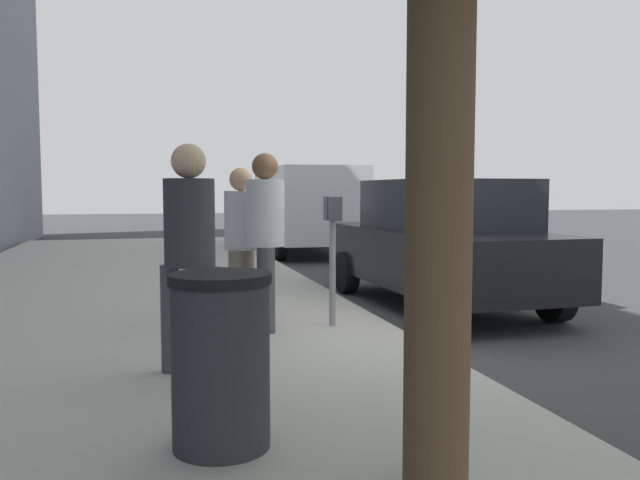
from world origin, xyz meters
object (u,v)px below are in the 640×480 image
at_px(parking_meter, 333,233).
at_px(trash_bin, 221,360).
at_px(pedestrian_bystander, 190,238).
at_px(parking_officer, 241,232).
at_px(parked_van_far, 306,205).
at_px(parked_sedan_near, 440,243).
at_px(pedestrian_at_meter, 265,224).

bearing_deg(parking_meter, trash_bin, 153.45).
relative_size(parking_meter, pedestrian_bystander, 0.76).
height_order(parking_meter, parking_officer, parking_officer).
distance_m(pedestrian_bystander, trash_bin, 1.66).
bearing_deg(parking_officer, pedestrian_bystander, -79.96).
distance_m(parking_meter, parked_van_far, 9.80).
bearing_deg(trash_bin, pedestrian_bystander, 2.69).
distance_m(parking_meter, parking_officer, 1.03).
xyz_separation_m(parking_officer, parked_sedan_near, (1.11, -2.94, -0.27)).
bearing_deg(pedestrian_at_meter, parked_van_far, 77.83).
height_order(pedestrian_bystander, trash_bin, pedestrian_bystander).
relative_size(parking_meter, parked_sedan_near, 0.32).
bearing_deg(parked_sedan_near, pedestrian_at_meter, 119.21).
relative_size(parking_meter, trash_bin, 1.40).
distance_m(parked_sedan_near, trash_bin, 5.84).
bearing_deg(parked_sedan_near, pedestrian_bystander, 130.47).
xyz_separation_m(parking_meter, parking_officer, (0.45, 0.93, -0.00)).
xyz_separation_m(parked_van_far, trash_bin, (-12.68, 3.54, -0.60)).
relative_size(pedestrian_at_meter, trash_bin, 1.85).
height_order(parking_officer, parked_van_far, parked_van_far).
bearing_deg(parked_van_far, parking_officer, 162.21).
bearing_deg(pedestrian_at_meter, parking_meter, 1.73).
distance_m(parking_officer, parked_van_far, 9.61).
bearing_deg(pedestrian_bystander, parking_meter, -9.05).
bearing_deg(parked_sedan_near, parking_meter, 127.84).
bearing_deg(pedestrian_bystander, parking_officer, 18.44).
bearing_deg(pedestrian_bystander, parked_van_far, 19.46).
distance_m(parking_meter, parked_sedan_near, 2.55).
xyz_separation_m(pedestrian_bystander, parking_officer, (1.98, -0.68, -0.09)).
height_order(parking_meter, parked_van_far, parked_van_far).
relative_size(pedestrian_at_meter, parked_van_far, 0.35).
relative_size(parking_officer, parked_van_far, 0.33).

